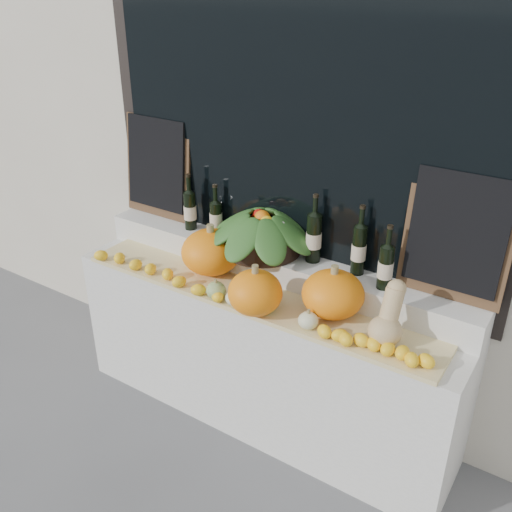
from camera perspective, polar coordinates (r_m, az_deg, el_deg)
storefront_facade at (r=3.34m, az=8.14°, el=23.02°), size 7.00×0.94×4.50m
display_sill at (r=3.38m, az=0.71°, el=-9.80°), size 2.30×0.55×0.88m
rear_tier at (r=3.21m, az=2.20°, el=-1.00°), size 2.30×0.25×0.16m
straw_bedding at (r=3.04m, az=-0.52°, el=-4.17°), size 2.10×0.32×0.02m
pumpkin_left at (r=3.21m, az=-4.50°, el=0.41°), size 0.37×0.37×0.25m
pumpkin_right at (r=2.84m, az=7.70°, el=-3.79°), size 0.32×0.32×0.24m
pumpkin_center at (r=2.84m, az=-0.09°, el=-3.69°), size 0.30×0.30×0.23m
butternut_squash at (r=2.69m, az=13.07°, el=-6.22°), size 0.16×0.21×0.30m
decorative_gourds at (r=2.90m, az=-0.70°, el=-4.41°), size 0.64×0.14×0.16m
lemon_heap at (r=2.94m, az=-1.71°, el=-4.37°), size 2.20×0.16×0.06m
produce_bowl at (r=3.16m, az=0.62°, el=2.57°), size 0.67×0.67×0.25m
wine_bottle_far_left at (r=3.45m, az=-6.61°, el=4.60°), size 0.08×0.08×0.35m
wine_bottle_near_left at (r=3.38m, az=-4.03°, el=3.88°), size 0.08×0.08×0.31m
wine_bottle_tall at (r=3.05m, az=5.80°, el=1.86°), size 0.08×0.08×0.38m
wine_bottle_near_right at (r=2.96m, az=10.25°, el=0.67°), size 0.08×0.08×0.38m
wine_bottle_far_right at (r=2.85m, az=12.83°, el=-1.05°), size 0.08×0.08×0.34m
chalkboard_left at (r=3.61m, az=-9.87°, el=8.87°), size 0.50×0.10×0.62m
chalkboard_right at (r=2.78m, az=19.48°, el=1.98°), size 0.50×0.10×0.62m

